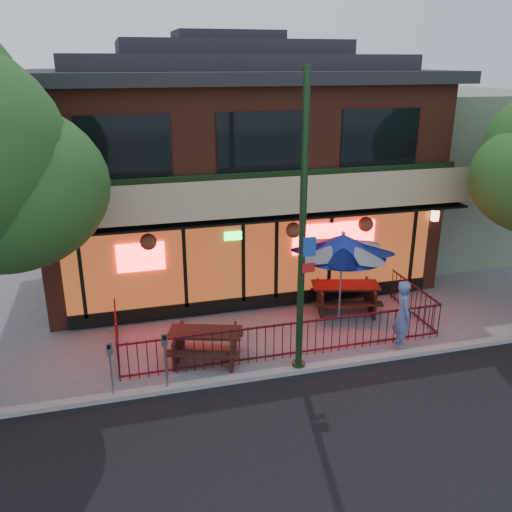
{
  "coord_description": "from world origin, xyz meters",
  "views": [
    {
      "loc": [
        -3.96,
        -11.18,
        7.07
      ],
      "look_at": [
        -0.42,
        2.0,
        2.14
      ],
      "focal_mm": 38.0,
      "sensor_mm": 36.0,
      "label": 1
    }
  ],
  "objects_px": {
    "patio_umbrella": "(343,245)",
    "parking_meter_near": "(165,352)",
    "pedestrian": "(403,315)",
    "street_light": "(302,247)",
    "parking_meter_far": "(110,361)",
    "picnic_table_right": "(345,293)",
    "picnic_table_left": "(206,341)"
  },
  "relations": [
    {
      "from": "patio_umbrella",
      "to": "parking_meter_near",
      "type": "distance_m",
      "value": 5.74
    },
    {
      "from": "patio_umbrella",
      "to": "pedestrian",
      "type": "distance_m",
      "value": 2.45
    },
    {
      "from": "street_light",
      "to": "parking_meter_far",
      "type": "height_order",
      "value": "street_light"
    },
    {
      "from": "parking_meter_far",
      "to": "picnic_table_right",
      "type": "bearing_deg",
      "value": 22.73
    },
    {
      "from": "patio_umbrella",
      "to": "parking_meter_far",
      "type": "height_order",
      "value": "patio_umbrella"
    },
    {
      "from": "picnic_table_right",
      "to": "parking_meter_far",
      "type": "bearing_deg",
      "value": -157.27
    },
    {
      "from": "street_light",
      "to": "pedestrian",
      "type": "bearing_deg",
      "value": 7.07
    },
    {
      "from": "picnic_table_left",
      "to": "picnic_table_right",
      "type": "bearing_deg",
      "value": 20.65
    },
    {
      "from": "street_light",
      "to": "patio_umbrella",
      "type": "height_order",
      "value": "street_light"
    },
    {
      "from": "pedestrian",
      "to": "parking_meter_far",
      "type": "xyz_separation_m",
      "value": [
        -7.3,
        -0.41,
        0.0
      ]
    },
    {
      "from": "pedestrian",
      "to": "picnic_table_left",
      "type": "bearing_deg",
      "value": 93.56
    },
    {
      "from": "picnic_table_left",
      "to": "pedestrian",
      "type": "bearing_deg",
      "value": -8.38
    },
    {
      "from": "street_light",
      "to": "picnic_table_right",
      "type": "xyz_separation_m",
      "value": [
        2.44,
        2.8,
        -2.6
      ]
    },
    {
      "from": "patio_umbrella",
      "to": "parking_meter_far",
      "type": "bearing_deg",
      "value": -161.02
    },
    {
      "from": "pedestrian",
      "to": "picnic_table_right",
      "type": "bearing_deg",
      "value": 23.52
    },
    {
      "from": "picnic_table_left",
      "to": "parking_meter_far",
      "type": "relative_size",
      "value": 1.54
    },
    {
      "from": "street_light",
      "to": "picnic_table_left",
      "type": "height_order",
      "value": "street_light"
    },
    {
      "from": "patio_umbrella",
      "to": "pedestrian",
      "type": "bearing_deg",
      "value": -61.02
    },
    {
      "from": "picnic_table_left",
      "to": "parking_meter_far",
      "type": "xyz_separation_m",
      "value": [
        -2.28,
        -1.15,
        0.43
      ]
    },
    {
      "from": "picnic_table_left",
      "to": "parking_meter_far",
      "type": "distance_m",
      "value": 2.59
    },
    {
      "from": "street_light",
      "to": "picnic_table_left",
      "type": "xyz_separation_m",
      "value": [
        -2.07,
        1.1,
        -2.64
      ]
    },
    {
      "from": "picnic_table_right",
      "to": "pedestrian",
      "type": "bearing_deg",
      "value": -78.42
    },
    {
      "from": "street_light",
      "to": "patio_umbrella",
      "type": "relative_size",
      "value": 2.56
    },
    {
      "from": "picnic_table_left",
      "to": "picnic_table_right",
      "type": "distance_m",
      "value": 4.82
    },
    {
      "from": "picnic_table_left",
      "to": "street_light",
      "type": "bearing_deg",
      "value": -27.99
    },
    {
      "from": "street_light",
      "to": "picnic_table_right",
      "type": "bearing_deg",
      "value": 48.99
    },
    {
      "from": "picnic_table_left",
      "to": "parking_meter_far",
      "type": "height_order",
      "value": "parking_meter_far"
    },
    {
      "from": "parking_meter_near",
      "to": "parking_meter_far",
      "type": "height_order",
      "value": "parking_meter_near"
    },
    {
      "from": "patio_umbrella",
      "to": "street_light",
      "type": "bearing_deg",
      "value": -132.63
    },
    {
      "from": "picnic_table_right",
      "to": "pedestrian",
      "type": "height_order",
      "value": "pedestrian"
    },
    {
      "from": "picnic_table_right",
      "to": "parking_meter_near",
      "type": "bearing_deg",
      "value": -152.82
    },
    {
      "from": "parking_meter_far",
      "to": "parking_meter_near",
      "type": "bearing_deg",
      "value": -1.58
    }
  ]
}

